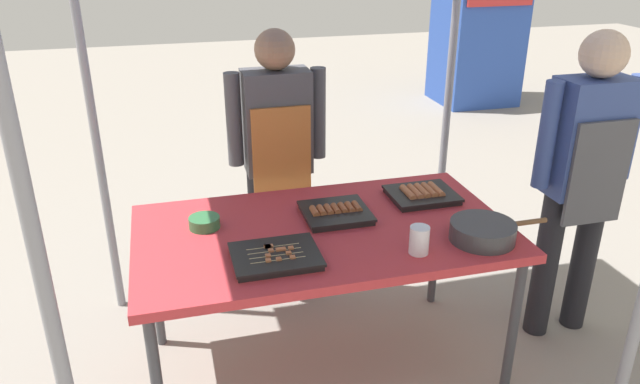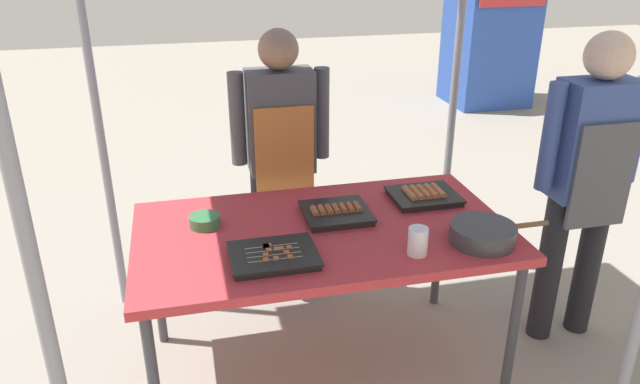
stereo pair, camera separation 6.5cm
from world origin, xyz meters
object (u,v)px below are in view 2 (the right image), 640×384
at_px(tray_grilled_sausages, 336,213).
at_px(condiment_bowl, 205,221).
at_px(stall_table, 323,239).
at_px(tray_meat_skewers, 273,256).
at_px(neighbor_stall_left, 490,31).
at_px(drink_cup_near_edge, 418,241).
at_px(customer_nearby, 588,170).
at_px(cooking_wok, 483,233).
at_px(tray_pork_links, 424,195).
at_px(vendor_woman, 281,148).

xyz_separation_m(tray_grilled_sausages, condiment_bowl, (-0.58, 0.04, 0.01)).
xyz_separation_m(stall_table, tray_meat_skewers, (-0.25, -0.21, 0.07)).
distance_m(tray_meat_skewers, neighbor_stall_left, 5.44).
xyz_separation_m(drink_cup_near_edge, customer_nearby, (0.95, 0.30, 0.10)).
bearing_deg(neighbor_stall_left, cooking_wok, -118.07).
xyz_separation_m(stall_table, tray_grilled_sausages, (0.09, 0.10, 0.07)).
xyz_separation_m(tray_grilled_sausages, tray_meat_skewers, (-0.33, -0.31, -0.00)).
xyz_separation_m(tray_grilled_sausages, drink_cup_near_edge, (0.23, -0.40, 0.04)).
relative_size(tray_pork_links, vendor_woman, 0.21).
bearing_deg(customer_nearby, tray_pork_links, 165.66).
distance_m(vendor_woman, neighbor_stall_left, 4.60).
xyz_separation_m(stall_table, drink_cup_near_edge, (0.31, -0.30, 0.11)).
bearing_deg(stall_table, neighbor_stall_left, 54.45).
bearing_deg(cooking_wok, stall_table, 156.20).
xyz_separation_m(condiment_bowl, vendor_woman, (0.44, 0.57, 0.10)).
height_order(tray_meat_skewers, neighbor_stall_left, neighbor_stall_left).
distance_m(tray_meat_skewers, cooking_wok, 0.86).
height_order(tray_pork_links, cooking_wok, cooking_wok).
height_order(tray_pork_links, customer_nearby, customer_nearby).
distance_m(stall_table, tray_grilled_sausages, 0.15).
relative_size(drink_cup_near_edge, customer_nearby, 0.07).
height_order(tray_pork_links, vendor_woman, vendor_woman).
bearing_deg(stall_table, tray_grilled_sausages, 48.92).
bearing_deg(condiment_bowl, cooking_wok, -20.34).
relative_size(drink_cup_near_edge, vendor_woman, 0.08).
relative_size(tray_grilled_sausages, tray_meat_skewers, 0.86).
xyz_separation_m(drink_cup_near_edge, neighbor_stall_left, (2.67, 4.47, 0.03)).
distance_m(tray_pork_links, customer_nearby, 0.76).
relative_size(drink_cup_near_edge, neighbor_stall_left, 0.07).
height_order(tray_meat_skewers, customer_nearby, customer_nearby).
bearing_deg(tray_pork_links, tray_grilled_sausages, -169.78).
relative_size(tray_grilled_sausages, condiment_bowl, 2.21).
height_order(stall_table, cooking_wok, cooking_wok).
bearing_deg(vendor_woman, cooking_wok, 124.11).
xyz_separation_m(drink_cup_near_edge, vendor_woman, (-0.36, 1.01, 0.06)).
xyz_separation_m(cooking_wok, vendor_woman, (-0.66, 0.98, 0.08)).
xyz_separation_m(vendor_woman, customer_nearby, (1.32, -0.72, 0.03)).
bearing_deg(tray_meat_skewers, neighbor_stall_left, 53.62).
height_order(drink_cup_near_edge, customer_nearby, customer_nearby).
bearing_deg(tray_grilled_sausages, condiment_bowl, 175.99).
relative_size(vendor_woman, customer_nearby, 0.97).
distance_m(condiment_bowl, neighbor_stall_left, 5.32).
xyz_separation_m(tray_pork_links, drink_cup_near_edge, (-0.23, -0.48, 0.04)).
relative_size(tray_pork_links, cooking_wok, 0.73).
relative_size(stall_table, cooking_wok, 3.72).
distance_m(tray_pork_links, vendor_woman, 0.80).
height_order(tray_grilled_sausages, tray_pork_links, tray_pork_links).
bearing_deg(cooking_wok, drink_cup_near_edge, -173.81).
relative_size(stall_table, tray_meat_skewers, 4.70).
bearing_deg(customer_nearby, tray_grilled_sausages, 174.95).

